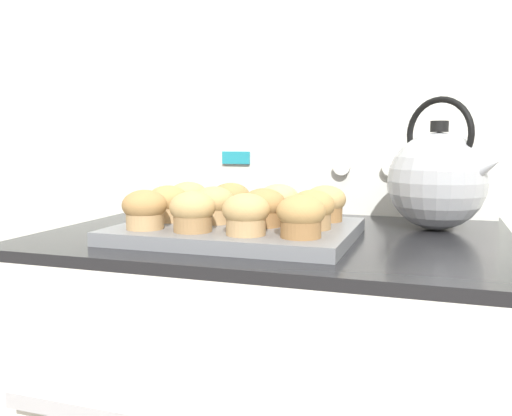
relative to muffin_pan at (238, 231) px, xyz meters
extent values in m
cube|color=silver|center=(0.05, 0.42, 0.29)|extent=(8.00, 0.05, 2.40)
cube|color=black|center=(0.05, 0.09, -0.02)|extent=(0.80, 0.61, 0.02)
cube|color=white|center=(0.05, 0.37, 0.09)|extent=(0.78, 0.05, 0.21)
cube|color=teal|center=(-0.13, 0.34, 0.11)|extent=(0.07, 0.01, 0.03)
cylinder|color=white|center=(0.12, 0.33, 0.09)|extent=(0.04, 0.02, 0.04)
cylinder|color=white|center=(0.22, 0.33, 0.09)|extent=(0.04, 0.02, 0.04)
cylinder|color=white|center=(0.33, 0.33, 0.09)|extent=(0.04, 0.02, 0.04)
cube|color=slate|center=(0.00, 0.00, 0.00)|extent=(0.39, 0.30, 0.02)
cylinder|color=tan|center=(-0.13, -0.09, 0.03)|extent=(0.06, 0.06, 0.03)
ellipsoid|color=#B2844C|center=(-0.13, -0.09, 0.05)|extent=(0.07, 0.07, 0.05)
cylinder|color=#A37A4C|center=(-0.04, -0.09, 0.03)|extent=(0.06, 0.06, 0.03)
ellipsoid|color=tan|center=(-0.04, -0.09, 0.05)|extent=(0.07, 0.07, 0.05)
cylinder|color=tan|center=(0.04, -0.09, 0.03)|extent=(0.06, 0.06, 0.03)
ellipsoid|color=tan|center=(0.04, -0.09, 0.05)|extent=(0.07, 0.07, 0.05)
cylinder|color=olive|center=(0.13, -0.08, 0.03)|extent=(0.06, 0.06, 0.03)
ellipsoid|color=tan|center=(0.13, -0.08, 0.05)|extent=(0.07, 0.07, 0.05)
cylinder|color=tan|center=(-0.13, 0.00, 0.03)|extent=(0.06, 0.06, 0.03)
ellipsoid|color=tan|center=(-0.13, 0.00, 0.05)|extent=(0.07, 0.07, 0.05)
cylinder|color=tan|center=(-0.05, 0.00, 0.03)|extent=(0.06, 0.06, 0.03)
ellipsoid|color=tan|center=(-0.05, 0.00, 0.05)|extent=(0.07, 0.07, 0.05)
cylinder|color=olive|center=(0.04, 0.00, 0.03)|extent=(0.06, 0.06, 0.03)
ellipsoid|color=#B2844C|center=(0.04, 0.00, 0.05)|extent=(0.07, 0.07, 0.05)
cylinder|color=#A37A4C|center=(0.13, 0.00, 0.03)|extent=(0.06, 0.06, 0.03)
ellipsoid|color=tan|center=(0.13, 0.00, 0.05)|extent=(0.07, 0.07, 0.05)
cylinder|color=tan|center=(-0.13, 0.08, 0.03)|extent=(0.06, 0.06, 0.03)
ellipsoid|color=tan|center=(-0.13, 0.08, 0.05)|extent=(0.07, 0.07, 0.05)
cylinder|color=#A37A4C|center=(-0.05, 0.08, 0.03)|extent=(0.06, 0.06, 0.03)
ellipsoid|color=#B2844C|center=(-0.05, 0.08, 0.05)|extent=(0.07, 0.07, 0.05)
cylinder|color=tan|center=(0.04, 0.09, 0.03)|extent=(0.06, 0.06, 0.03)
ellipsoid|color=tan|center=(0.04, 0.09, 0.05)|extent=(0.07, 0.07, 0.05)
cylinder|color=olive|center=(0.13, 0.09, 0.03)|extent=(0.06, 0.06, 0.03)
ellipsoid|color=tan|center=(0.13, 0.09, 0.05)|extent=(0.07, 0.07, 0.05)
sphere|color=#ADAFB5|center=(0.32, 0.19, 0.08)|extent=(0.18, 0.18, 0.18)
cylinder|color=black|center=(0.32, 0.19, 0.18)|extent=(0.03, 0.03, 0.02)
cone|color=#ADAFB5|center=(0.38, 0.15, 0.10)|extent=(0.09, 0.08, 0.07)
torus|color=black|center=(0.32, 0.19, 0.16)|extent=(0.12, 0.08, 0.14)
camera|label=1|loc=(0.32, -0.85, 0.15)|focal=38.00mm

